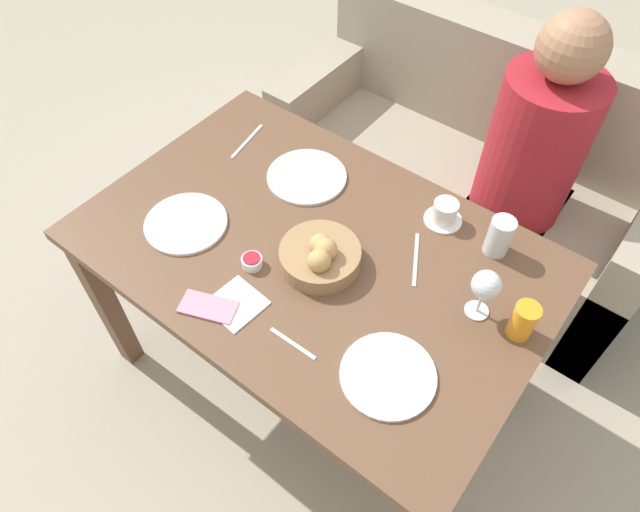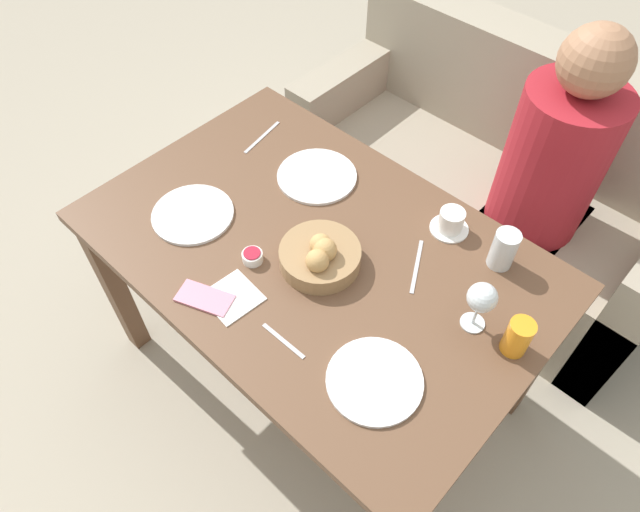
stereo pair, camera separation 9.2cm
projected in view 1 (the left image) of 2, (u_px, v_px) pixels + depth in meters
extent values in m
plane|color=#A89E89|center=(316.00, 370.00, 2.22)|extent=(10.00, 10.00, 0.00)
cube|color=brown|center=(314.00, 251.00, 1.64)|extent=(1.33, 0.88, 0.03)
cube|color=brown|center=(107.00, 304.00, 1.98)|extent=(0.06, 0.06, 0.72)
cube|color=brown|center=(256.00, 181.00, 2.37)|extent=(0.06, 0.06, 0.72)
cube|color=brown|center=(533.00, 339.00, 1.89)|extent=(0.06, 0.06, 0.72)
cube|color=#9E937F|center=(457.00, 202.00, 2.47)|extent=(1.55, 0.70, 0.45)
cube|color=#9E937F|center=(510.00, 85.00, 2.24)|extent=(1.55, 0.20, 0.45)
cube|color=#9E937F|center=(328.00, 120.00, 2.66)|extent=(0.14, 0.70, 0.65)
cube|color=#9E937F|center=(628.00, 266.00, 2.12)|extent=(0.14, 0.70, 0.65)
cube|color=#23232D|center=(498.00, 243.00, 2.32)|extent=(0.31, 0.43, 0.45)
cylinder|color=#A31E28|center=(534.00, 149.00, 1.93)|extent=(0.33, 0.33, 0.54)
sphere|color=#9E7051|center=(573.00, 47.00, 1.64)|extent=(0.21, 0.21, 0.21)
cylinder|color=#99754C|center=(320.00, 257.00, 1.57)|extent=(0.23, 0.23, 0.05)
sphere|color=tan|center=(325.00, 249.00, 1.53)|extent=(0.07, 0.07, 0.07)
sphere|color=tan|center=(320.00, 244.00, 1.54)|extent=(0.06, 0.06, 0.06)
sphere|color=tan|center=(319.00, 261.00, 1.51)|extent=(0.06, 0.06, 0.06)
cylinder|color=white|center=(186.00, 223.00, 1.68)|extent=(0.25, 0.25, 0.01)
cylinder|color=white|center=(388.00, 375.00, 1.37)|extent=(0.24, 0.24, 0.01)
cylinder|color=white|center=(307.00, 177.00, 1.81)|extent=(0.25, 0.25, 0.01)
cylinder|color=orange|center=(523.00, 321.00, 1.41)|extent=(0.06, 0.06, 0.11)
cylinder|color=silver|center=(499.00, 236.00, 1.58)|extent=(0.07, 0.07, 0.12)
cylinder|color=silver|center=(476.00, 311.00, 1.49)|extent=(0.06, 0.06, 0.00)
cylinder|color=silver|center=(480.00, 302.00, 1.46)|extent=(0.01, 0.01, 0.07)
sphere|color=silver|center=(486.00, 285.00, 1.40)|extent=(0.08, 0.08, 0.08)
cylinder|color=white|center=(443.00, 220.00, 1.69)|extent=(0.11, 0.11, 0.01)
cylinder|color=white|center=(445.00, 211.00, 1.67)|extent=(0.07, 0.07, 0.07)
cylinder|color=white|center=(252.00, 262.00, 1.58)|extent=(0.06, 0.06, 0.03)
cylinder|color=#A3192D|center=(251.00, 258.00, 1.57)|extent=(0.05, 0.05, 0.00)
cube|color=#B7B7BC|center=(247.00, 141.00, 1.92)|extent=(0.05, 0.19, 0.00)
cube|color=#B7B7BC|center=(416.00, 259.00, 1.60)|extent=(0.10, 0.17, 0.00)
cube|color=#B7B7BC|center=(293.00, 343.00, 1.43)|extent=(0.14, 0.01, 0.00)
cube|color=white|center=(236.00, 304.00, 1.51)|extent=(0.14, 0.14, 0.00)
cube|color=pink|center=(208.00, 307.00, 1.50)|extent=(0.17, 0.12, 0.01)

